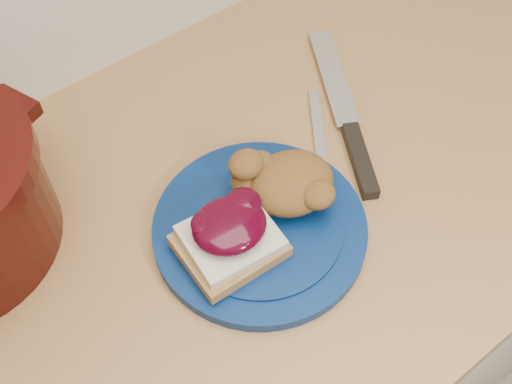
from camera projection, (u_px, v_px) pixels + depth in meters
base_cabinet at (224, 369)px, 1.13m from camera, size 4.00×0.60×0.86m
plate at (260, 229)px, 0.73m from camera, size 0.28×0.28×0.02m
sandwich at (230, 236)px, 0.68m from camera, size 0.11×0.10×0.05m
stuffing_mound at (291, 183)px, 0.72m from camera, size 0.11×0.10×0.05m
chef_knife at (352, 136)px, 0.81m from camera, size 0.16×0.27×0.02m
butter_knife at (320, 142)px, 0.81m from camera, size 0.11×0.15×0.00m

